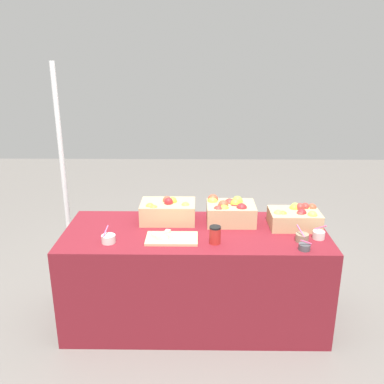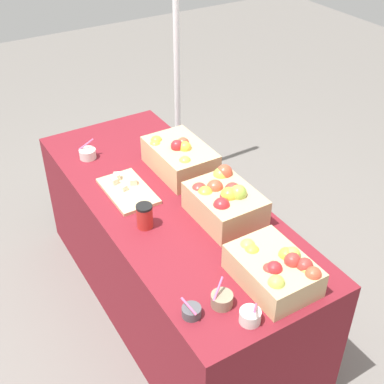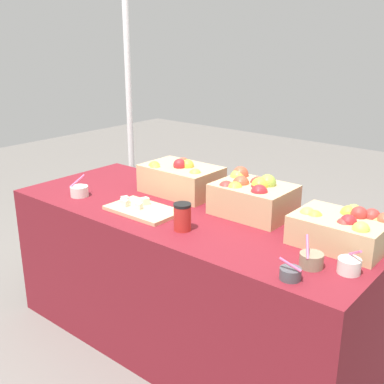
{
  "view_description": "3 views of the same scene",
  "coord_description": "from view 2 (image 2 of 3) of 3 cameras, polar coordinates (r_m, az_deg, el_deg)",
  "views": [
    {
      "loc": [
        0.01,
        -2.79,
        1.98
      ],
      "look_at": [
        -0.02,
        0.02,
        1.03
      ],
      "focal_mm": 39.26,
      "sensor_mm": 36.0,
      "label": 1
    },
    {
      "loc": [
        1.89,
        -1.0,
        2.3
      ],
      "look_at": [
        0.19,
        0.02,
        0.89
      ],
      "focal_mm": 48.5,
      "sensor_mm": 36.0,
      "label": 2
    },
    {
      "loc": [
        1.41,
        -1.68,
        1.56
      ],
      "look_at": [
        -0.03,
        0.06,
        0.81
      ],
      "focal_mm": 44.74,
      "sensor_mm": 36.0,
      "label": 3
    }
  ],
  "objects": [
    {
      "name": "sample_bowl_extra",
      "position": [
        2.06,
        -0.07,
        -12.99
      ],
      "size": [
        0.08,
        0.08,
        0.09
      ],
      "color": "#4C4C51",
      "rests_on": "table"
    },
    {
      "name": "apple_crate_right",
      "position": [
        2.82,
        -1.41,
        3.85
      ],
      "size": [
        0.41,
        0.27,
        0.2
      ],
      "color": "tan",
      "rests_on": "table"
    },
    {
      "name": "sample_bowl_far",
      "position": [
        2.04,
        6.41,
        -13.41
      ],
      "size": [
        0.09,
        0.09,
        0.11
      ],
      "color": "silver",
      "rests_on": "table"
    },
    {
      "name": "sample_bowl_near",
      "position": [
        3.02,
        -11.4,
        4.16
      ],
      "size": [
        0.09,
        0.1,
        0.11
      ],
      "color": "silver",
      "rests_on": "table"
    },
    {
      "name": "apple_crate_left",
      "position": [
        2.17,
        9.11,
        -8.35
      ],
      "size": [
        0.36,
        0.26,
        0.16
      ],
      "color": "tan",
      "rests_on": "table"
    },
    {
      "name": "ground_plane",
      "position": [
        3.14,
        -2.15,
        -11.74
      ],
      "size": [
        10.0,
        10.0,
        0.0
      ],
      "primitive_type": "plane",
      "color": "slate"
    },
    {
      "name": "coffee_cup",
      "position": [
        2.44,
        -5.23,
        -2.66
      ],
      "size": [
        0.08,
        0.08,
        0.12
      ],
      "color": "red",
      "rests_on": "table"
    },
    {
      "name": "sample_bowl_mid",
      "position": [
        2.09,
        3.3,
        -11.72
      ],
      "size": [
        0.09,
        0.09,
        0.12
      ],
      "color": "gray",
      "rests_on": "table"
    },
    {
      "name": "apple_crate_middle",
      "position": [
        2.48,
        3.53,
        -0.98
      ],
      "size": [
        0.36,
        0.27,
        0.2
      ],
      "color": "tan",
      "rests_on": "table"
    },
    {
      "name": "table",
      "position": [
        2.88,
        -2.31,
        -6.72
      ],
      "size": [
        1.9,
        0.76,
        0.74
      ],
      "primitive_type": "cube",
      "color": "maroon",
      "rests_on": "ground_plane"
    },
    {
      "name": "cutting_board_front",
      "position": [
        2.71,
        -7.14,
        0.25
      ],
      "size": [
        0.36,
        0.21,
        0.05
      ],
      "color": "#D1B284",
      "rests_on": "table"
    },
    {
      "name": "tent_pole",
      "position": [
        3.74,
        -1.69,
        14.25
      ],
      "size": [
        0.04,
        0.04,
        1.9
      ],
      "primitive_type": "cylinder",
      "color": "white",
      "rests_on": "ground_plane"
    }
  ]
}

